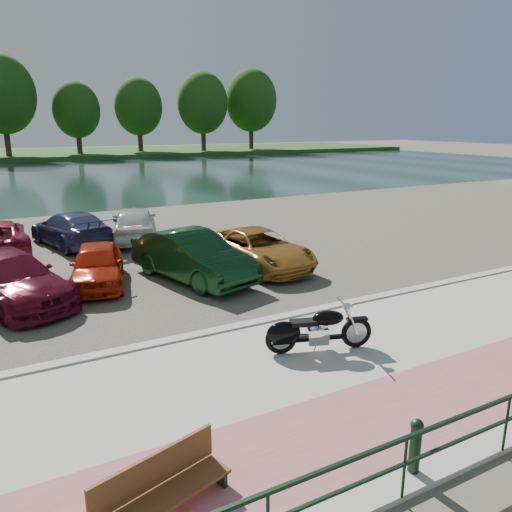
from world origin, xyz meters
The scene contains 18 objects.
ground centered at (0.00, 0.00, 0.00)m, with size 200.00×200.00×0.00m, color #595447.
promenade centered at (0.00, -1.00, 0.05)m, with size 60.00×6.00×0.10m, color #B4B1AA.
pink_path centered at (0.00, -2.50, 0.10)m, with size 60.00×2.00×0.01m, color #99565D.
kerb centered at (0.00, 2.00, 0.07)m, with size 60.00×0.30×0.14m, color #B4B1AA.
parking_lot centered at (0.00, 11.00, 0.02)m, with size 60.00×18.00×0.04m, color #3F3B33.
river centered at (0.00, 40.00, 0.00)m, with size 120.00×40.00×0.00m, color #192D28.
far_bank centered at (0.00, 72.00, 0.30)m, with size 120.00×24.00×0.60m, color #214A1A.
railing centered at (0.00, -4.00, 0.79)m, with size 24.04×0.05×0.90m.
bollards centered at (-1.67, -3.70, 0.54)m, with size 10.68×0.18×0.81m.
far_trees centered at (4.36, 65.79, 7.49)m, with size 70.25×10.68×12.52m.
motorcycle centered at (-0.64, 0.11, 0.56)m, with size 2.27×1.02×1.05m.
park_bench centered at (-4.78, -2.70, 0.43)m, with size 1.85×0.93×0.72m.
car_3 centered at (-5.97, 6.48, 0.73)m, with size 1.92×4.73×1.37m, color #5A0C1F.
car_4 centered at (-3.57, 6.99, 0.67)m, with size 1.48×3.68×1.26m, color red.
car_5 centered at (-0.90, 6.09, 0.80)m, with size 1.60×4.59×1.51m, color #0E3315.
car_6 centered at (1.55, 6.32, 0.68)m, with size 2.13×4.62×1.28m, color #A97427.
car_11 centered at (-3.45, 12.58, 0.72)m, with size 1.91×4.69×1.36m, color navy.
car_12 centered at (-1.03, 12.16, 0.78)m, with size 1.74×4.33×1.47m, color silver.
Camera 1 is at (-6.24, -7.85, 4.78)m, focal length 35.00 mm.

